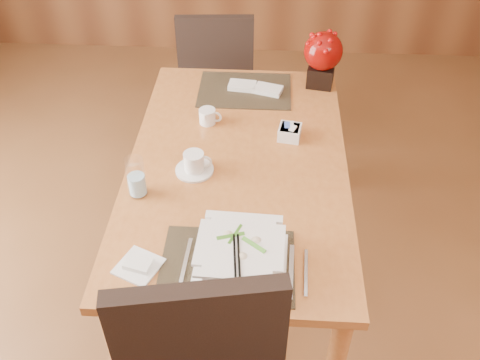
# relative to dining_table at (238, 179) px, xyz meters

# --- Properties ---
(dining_table) EXTENTS (0.90, 1.50, 0.75)m
(dining_table) POSITION_rel_dining_table_xyz_m (0.00, 0.00, 0.00)
(dining_table) COLOR #B06731
(dining_table) RESTS_ON ground
(placemat_near) EXTENTS (0.45, 0.33, 0.01)m
(placemat_near) POSITION_rel_dining_table_xyz_m (0.00, -0.55, 0.10)
(placemat_near) COLOR black
(placemat_near) RESTS_ON dining_table
(placemat_far) EXTENTS (0.45, 0.33, 0.01)m
(placemat_far) POSITION_rel_dining_table_xyz_m (0.00, 0.55, 0.10)
(placemat_far) COLOR black
(placemat_far) RESTS_ON dining_table
(soup_setting) EXTENTS (0.32, 0.32, 0.12)m
(soup_setting) POSITION_rel_dining_table_xyz_m (0.04, -0.56, 0.16)
(soup_setting) COLOR silver
(soup_setting) RESTS_ON dining_table
(coffee_cup) EXTENTS (0.16, 0.16, 0.09)m
(coffee_cup) POSITION_rel_dining_table_xyz_m (-0.17, -0.07, 0.13)
(coffee_cup) COLOR silver
(coffee_cup) RESTS_ON dining_table
(water_glass) EXTENTS (0.08, 0.08, 0.17)m
(water_glass) POSITION_rel_dining_table_xyz_m (-0.37, -0.22, 0.18)
(water_glass) COLOR white
(water_glass) RESTS_ON dining_table
(creamer_jug) EXTENTS (0.11, 0.11, 0.07)m
(creamer_jug) POSITION_rel_dining_table_xyz_m (-0.15, 0.27, 0.13)
(creamer_jug) COLOR silver
(creamer_jug) RESTS_ON dining_table
(sugar_caddy) EXTENTS (0.11, 0.11, 0.06)m
(sugar_caddy) POSITION_rel_dining_table_xyz_m (0.21, 0.18, 0.12)
(sugar_caddy) COLOR silver
(sugar_caddy) RESTS_ON dining_table
(berry_decor) EXTENTS (0.19, 0.19, 0.27)m
(berry_decor) POSITION_rel_dining_table_xyz_m (0.37, 0.63, 0.25)
(berry_decor) COLOR black
(berry_decor) RESTS_ON dining_table
(napkins_far) EXTENTS (0.28, 0.15, 0.02)m
(napkins_far) POSITION_rel_dining_table_xyz_m (0.06, 0.55, 0.11)
(napkins_far) COLOR silver
(napkins_far) RESTS_ON dining_table
(bread_plate) EXTENTS (0.18, 0.18, 0.01)m
(bread_plate) POSITION_rel_dining_table_xyz_m (-0.30, -0.58, 0.10)
(bread_plate) COLOR silver
(bread_plate) RESTS_ON dining_table
(far_chair) EXTENTS (0.47, 0.47, 0.94)m
(far_chair) POSITION_rel_dining_table_xyz_m (-0.19, 1.07, -0.12)
(far_chair) COLOR black
(far_chair) RESTS_ON ground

